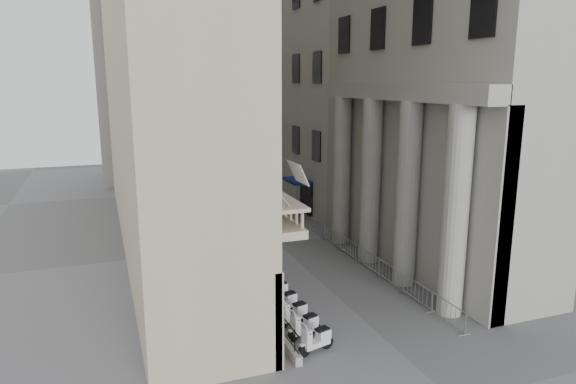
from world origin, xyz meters
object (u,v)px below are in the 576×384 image
security_tent (222,204)px  street_lamp (199,154)px  scooter_0 (316,352)px  pedestrian_b (256,195)px  pedestrian_a (229,201)px  info_kiosk (216,236)px

security_tent → street_lamp: 8.31m
scooter_0 → pedestrian_b: (5.06, 25.57, 0.96)m
scooter_0 → pedestrian_b: bearing=-25.8°
pedestrian_a → pedestrian_b: size_ratio=0.92×
security_tent → pedestrian_a: size_ratio=2.42×
security_tent → pedestrian_b: security_tent is taller
info_kiosk → street_lamp: bearing=104.9°
security_tent → pedestrian_b: 11.79m
street_lamp → pedestrian_b: size_ratio=4.57×
info_kiosk → pedestrian_a: bearing=90.8°
street_lamp → pedestrian_a: 5.22m
info_kiosk → security_tent: bearing=68.1°
scooter_0 → info_kiosk: (-0.96, 14.59, 0.88)m
street_lamp → scooter_0: bearing=-93.9°
scooter_0 → pedestrian_b: size_ratio=0.78×
security_tent → pedestrian_a: 9.71m
security_tent → pedestrian_b: bearing=62.2°
scooter_0 → info_kiosk: 14.65m
scooter_0 → pedestrian_a: size_ratio=0.85×
pedestrian_b → info_kiosk: bearing=59.9°
street_lamp → info_kiosk: size_ratio=5.04×
scooter_0 → street_lamp: street_lamp is taller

